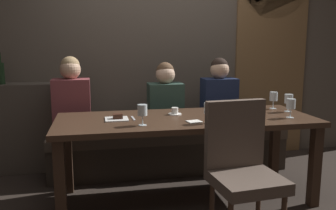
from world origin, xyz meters
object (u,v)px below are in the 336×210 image
diner_redhead (72,99)px  dessert_plate (117,118)px  diner_bearded (165,99)px  wine_glass_end_left (142,111)px  wine_glass_near_right (274,97)px  wine_glass_far_right (289,99)px  dining_table (186,127)px  chair_near_side (242,163)px  espresso_cup (175,112)px  fork_on_table (133,118)px  diner_far_end (219,95)px  wine_glass_center_back (291,105)px  wine_glass_center_front (209,109)px  banquette_bench (170,151)px  wine_bottle_dark_red (1,73)px

diner_redhead → dessert_plate: diner_redhead is taller
diner_bearded → wine_glass_end_left: diner_bearded is taller
wine_glass_near_right → wine_glass_far_right: bearing=-69.0°
dining_table → chair_near_side: 0.76m
espresso_cup → fork_on_table: (-0.38, -0.10, -0.02)m
diner_far_end → dessert_plate: diner_far_end is taller
dining_table → dessert_plate: size_ratio=11.58×
wine_glass_near_right → wine_glass_center_back: 0.42m
espresso_cup → chair_near_side: bearing=-71.9°
wine_glass_far_right → diner_redhead: bearing=162.9°
diner_redhead → espresso_cup: bearing=-30.2°
wine_glass_near_right → dessert_plate: size_ratio=0.86×
diner_bearded → diner_far_end: (0.59, -0.00, 0.02)m
dessert_plate → wine_glass_center_front: bearing=-21.2°
banquette_bench → diner_far_end: bearing=1.0°
diner_bearded → fork_on_table: size_ratio=4.26×
wine_glass_near_right → banquette_bench: bearing=153.1°
banquette_bench → wine_glass_far_right: 1.34m
diner_far_end → wine_glass_far_right: bearing=-55.3°
diner_bearded → wine_glass_far_right: bearing=-32.2°
wine_bottle_dark_red → wine_glass_center_front: size_ratio=1.99×
wine_glass_near_right → wine_glass_end_left: (-1.33, -0.46, -0.00)m
banquette_bench → chair_near_side: bearing=-81.5°
espresso_cup → wine_glass_far_right: bearing=-4.1°
banquette_bench → wine_glass_far_right: (0.99, -0.64, 0.63)m
banquette_bench → espresso_cup: (-0.07, -0.56, 0.54)m
dining_table → fork_on_table: 0.46m
diner_bearded → wine_bottle_dark_red: wine_bottle_dark_red is taller
espresso_cup → dessert_plate: (-0.52, -0.12, -0.01)m
chair_near_side → wine_bottle_dark_red: wine_bottle_dark_red is taller
banquette_bench → wine_bottle_dark_red: 1.93m
wine_glass_far_right → wine_bottle_dark_red: bearing=160.6°
diner_far_end → espresso_cup: (-0.61, -0.57, -0.05)m
dining_table → wine_glass_center_back: (0.87, -0.19, 0.20)m
banquette_bench → wine_bottle_dark_red: wine_bottle_dark_red is taller
dining_table → dessert_plate: bearing=178.0°
wine_glass_center_back → chair_near_side: bearing=-141.1°
diner_bearded → wine_glass_far_right: 1.23m
fork_on_table → banquette_bench: bearing=53.4°
banquette_bench → diner_redhead: size_ratio=3.15×
espresso_cup → dessert_plate: size_ratio=0.63×
dining_table → chair_near_side: (0.21, -0.72, -0.09)m
diner_far_end → wine_glass_center_front: size_ratio=4.67×
dining_table → dessert_plate: 0.60m
wine_glass_near_right → espresso_cup: bearing=-174.7°
wine_bottle_dark_red → diner_bearded: bearing=-10.2°
diner_far_end → wine_bottle_dark_red: size_ratio=2.35×
wine_glass_far_right → fork_on_table: 1.45m
dining_table → diner_far_end: bearing=52.5°
dining_table → diner_bearded: diner_bearded is taller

